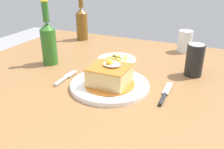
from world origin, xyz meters
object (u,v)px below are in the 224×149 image
knife (164,96)px  beer_bottle_green (49,41)px  drinking_glass (185,43)px  side_plate_fries (117,59)px  fork (64,79)px  beer_bottle_amber (82,22)px  soda_can (194,60)px  main_plate (110,85)px

knife → beer_bottle_green: (-0.52, 0.10, 0.09)m
beer_bottle_green → drinking_glass: 0.64m
side_plate_fries → drinking_glass: bearing=44.5°
fork → drinking_glass: size_ratio=1.35×
knife → beer_bottle_amber: bearing=140.5°
fork → soda_can: bearing=29.4°
beer_bottle_green → drinking_glass: bearing=38.6°
main_plate → knife: 0.19m
knife → drinking_glass: bearing=92.0°
knife → side_plate_fries: bearing=137.4°
main_plate → beer_bottle_amber: (-0.40, 0.49, 0.09)m
knife → beer_bottle_green: bearing=169.4°
soda_can → side_plate_fries: bearing=175.3°
fork → side_plate_fries: side_plate_fries is taller
fork → main_plate: bearing=5.3°
fork → beer_bottle_green: 0.21m
fork → knife: size_ratio=0.85×
fork → beer_bottle_amber: size_ratio=0.53×
drinking_glass → side_plate_fries: (-0.25, -0.25, -0.04)m
beer_bottle_amber → drinking_glass: size_ratio=2.53×
knife → beer_bottle_green: size_ratio=0.62×
main_plate → knife: main_plate is taller
beer_bottle_green → beer_bottle_amber: (-0.07, 0.39, 0.00)m
drinking_glass → beer_bottle_amber: bearing=-178.7°
main_plate → drinking_glass: 0.53m
main_plate → drinking_glass: drinking_glass is taller
side_plate_fries → knife: bearing=-42.6°
soda_can → beer_bottle_green: bearing=-167.9°
main_plate → beer_bottle_amber: size_ratio=1.04×
fork → knife: bearing=3.2°
soda_can → side_plate_fries: soda_can is taller
beer_bottle_amber → drinking_glass: beer_bottle_amber is taller
soda_can → beer_bottle_amber: (-0.65, 0.26, 0.04)m
knife → drinking_glass: drinking_glass is taller
soda_can → drinking_glass: size_ratio=1.18×
soda_can → side_plate_fries: (-0.33, 0.03, -0.06)m
soda_can → beer_bottle_green: (-0.58, -0.12, 0.04)m
fork → beer_bottle_amber: (-0.22, 0.50, 0.09)m
knife → fork: bearing=-176.8°
beer_bottle_amber → main_plate: bearing=-50.9°
beer_bottle_green → drinking_glass: beer_bottle_green is taller
beer_bottle_green → side_plate_fries: 0.30m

